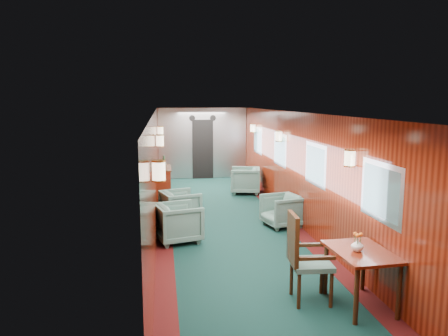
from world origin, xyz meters
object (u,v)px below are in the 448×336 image
armchair_left_near (178,223)px  armchair_left_far (180,207)px  side_chair (303,254)px  armchair_right_far (245,180)px  armchair_right_near (282,211)px  credenza (164,187)px  dining_table (361,260)px

armchair_left_near → armchair_left_far: (0.09, 1.30, -0.01)m
side_chair → armchair_right_far: 6.81m
armchair_left_far → armchair_right_near: bearing=-123.0°
side_chair → armchair_left_near: bearing=123.0°
armchair_right_near → armchair_right_far: bearing=168.6°
credenza → armchair_left_near: 2.71m
armchair_left_far → armchair_right_near: 2.20m
credenza → armchair_left_far: credenza is taller
credenza → armchair_right_near: size_ratio=1.73×
side_chair → armchair_right_near: side_chair is taller
armchair_left_near → armchair_right_far: size_ratio=0.98×
armchair_left_near → armchair_left_far: size_ratio=1.04×
armchair_left_near → armchair_left_far: armchair_left_near is taller
credenza → armchair_left_near: size_ratio=1.61×
side_chair → armchair_left_far: side_chair is taller
credenza → armchair_right_near: credenza is taller
armchair_right_near → armchair_right_far: (-0.15, 3.36, 0.04)m
side_chair → armchair_right_near: (0.67, 3.42, -0.31)m
armchair_right_far → credenza: bearing=-47.6°
armchair_left_near → dining_table: bearing=-158.2°
credenza → armchair_right_near: 3.17m
side_chair → dining_table: bearing=-15.3°
dining_table → side_chair: bearing=158.0°
dining_table → armchair_right_near: 3.67m
armchair_right_near → side_chair: bearing=-25.1°
armchair_left_near → armchair_right_far: bearing=-41.9°
dining_table → side_chair: size_ratio=0.86×
side_chair → armchair_right_far: side_chair is taller
armchair_left_far → armchair_right_near: (2.11, -0.60, -0.01)m
side_chair → armchair_left_near: (-1.53, 2.73, -0.28)m
side_chair → armchair_left_far: (-1.44, 4.03, -0.30)m
side_chair → armchair_left_far: size_ratio=1.54×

